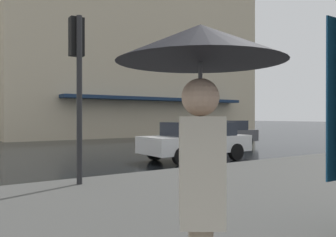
{
  "coord_description": "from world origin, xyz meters",
  "views": [
    {
      "loc": [
        -10.99,
        -3.47,
        1.61
      ],
      "look_at": [
        0.65,
        -11.24,
        1.54
      ],
      "focal_mm": 36.79,
      "sensor_mm": 36.0,
      "label": 1
    }
  ],
  "objects_px": {
    "car_dark_grey": "(220,133)",
    "car_white": "(196,140)",
    "traffic_signal_post": "(77,64)",
    "pedestrian_with_floral_umbrella": "(200,97)"
  },
  "relations": [
    {
      "from": "car_dark_grey",
      "to": "car_white",
      "type": "bearing_deg",
      "value": 128.98
    },
    {
      "from": "car_dark_grey",
      "to": "pedestrian_with_floral_umbrella",
      "type": "bearing_deg",
      "value": 137.36
    },
    {
      "from": "car_white",
      "to": "traffic_signal_post",
      "type": "bearing_deg",
      "value": 115.93
    },
    {
      "from": "car_white",
      "to": "car_dark_grey",
      "type": "relative_size",
      "value": 1.0
    },
    {
      "from": "car_white",
      "to": "pedestrian_with_floral_umbrella",
      "type": "bearing_deg",
      "value": 141.67
    },
    {
      "from": "traffic_signal_post",
      "to": "car_dark_grey",
      "type": "relative_size",
      "value": 0.89
    },
    {
      "from": "traffic_signal_post",
      "to": "car_dark_grey",
      "type": "distance_m",
      "value": 11.67
    },
    {
      "from": "car_white",
      "to": "car_dark_grey",
      "type": "bearing_deg",
      "value": -51.02
    },
    {
      "from": "traffic_signal_post",
      "to": "car_dark_grey",
      "type": "height_order",
      "value": "traffic_signal_post"
    },
    {
      "from": "car_dark_grey",
      "to": "pedestrian_with_floral_umbrella",
      "type": "relative_size",
      "value": 2.06
    }
  ]
}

